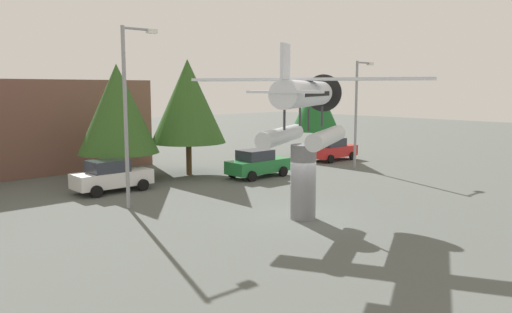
# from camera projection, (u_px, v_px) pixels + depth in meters

# --- Properties ---
(ground_plane) EXTENTS (140.00, 140.00, 0.00)m
(ground_plane) POSITION_uv_depth(u_px,v_px,m) (303.00, 219.00, 21.97)
(ground_plane) COLOR #515651
(display_pedestal) EXTENTS (1.10, 1.10, 3.22)m
(display_pedestal) POSITION_uv_depth(u_px,v_px,m) (303.00, 182.00, 21.75)
(display_pedestal) COLOR slate
(display_pedestal) RESTS_ON ground
(floatplane_monument) EXTENTS (7.11, 9.73, 4.00)m
(floatplane_monument) POSITION_uv_depth(u_px,v_px,m) (305.00, 105.00, 21.43)
(floatplane_monument) COLOR silver
(floatplane_monument) RESTS_ON display_pedestal
(car_mid_white) EXTENTS (4.20, 2.02, 1.76)m
(car_mid_white) POSITION_uv_depth(u_px,v_px,m) (111.00, 176.00, 27.51)
(car_mid_white) COLOR white
(car_mid_white) RESTS_ON ground
(car_far_green) EXTENTS (4.20, 2.02, 1.76)m
(car_far_green) POSITION_uv_depth(u_px,v_px,m) (257.00, 163.00, 32.02)
(car_far_green) COLOR #237A38
(car_far_green) RESTS_ON ground
(car_distant_red) EXTENTS (4.20, 2.02, 1.76)m
(car_distant_red) POSITION_uv_depth(u_px,v_px,m) (332.00, 149.00, 39.42)
(car_distant_red) COLOR red
(car_distant_red) RESTS_ON ground
(streetlight_primary) EXTENTS (1.84, 0.28, 8.41)m
(streetlight_primary) POSITION_uv_depth(u_px,v_px,m) (129.00, 105.00, 23.36)
(streetlight_primary) COLOR gray
(streetlight_primary) RESTS_ON ground
(streetlight_secondary) EXTENTS (1.84, 0.28, 7.45)m
(streetlight_secondary) POSITION_uv_depth(u_px,v_px,m) (358.00, 106.00, 35.23)
(streetlight_secondary) COLOR gray
(streetlight_secondary) RESTS_ON ground
(storefront_building) EXTENTS (15.24, 7.91, 6.15)m
(storefront_building) POSITION_uv_depth(u_px,v_px,m) (24.00, 125.00, 34.81)
(storefront_building) COLOR brown
(storefront_building) RESTS_ON ground
(tree_east) EXTENTS (4.74, 4.74, 7.03)m
(tree_east) POSITION_uv_depth(u_px,v_px,m) (118.00, 109.00, 29.91)
(tree_east) COLOR brown
(tree_east) RESTS_ON ground
(tree_center_back) EXTENTS (4.82, 4.82, 7.44)m
(tree_center_back) POSITION_uv_depth(u_px,v_px,m) (188.00, 101.00, 32.53)
(tree_center_back) COLOR brown
(tree_center_back) RESTS_ON ground
(tree_far_east) EXTENTS (3.85, 3.85, 6.46)m
(tree_far_east) POSITION_uv_depth(u_px,v_px,m) (315.00, 104.00, 40.38)
(tree_far_east) COLOR brown
(tree_far_east) RESTS_ON ground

